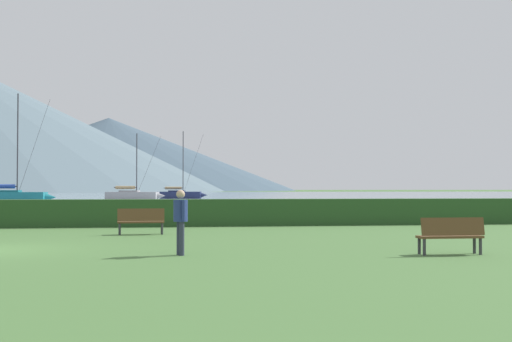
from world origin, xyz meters
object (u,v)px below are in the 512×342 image
sailboat_slip_6 (180,194)px  person_standing_walker (181,217)px  park_bench_under_tree (141,220)px  park_bench_near_path (451,234)px  sailboat_slip_4 (12,196)px  sailboat_slip_0 (133,195)px

sailboat_slip_6 → person_standing_walker: bearing=-82.7°
park_bench_under_tree → park_bench_near_path: bearing=-48.7°
sailboat_slip_4 → park_bench_near_path: 67.98m
sailboat_slip_0 → park_bench_under_tree: bearing=-75.7°
park_bench_near_path → person_standing_walker: person_standing_walker is taller
park_bench_near_path → park_bench_under_tree: bearing=133.3°
person_standing_walker → park_bench_under_tree: bearing=82.4°
park_bench_near_path → park_bench_under_tree: 11.70m
person_standing_walker → sailboat_slip_0: bearing=76.6°
sailboat_slip_0 → sailboat_slip_6: size_ratio=0.87×
sailboat_slip_6 → park_bench_near_path: 91.16m
park_bench_under_tree → person_standing_walker: person_standing_walker is taller
sailboat_slip_6 → person_standing_walker: (-2.20, -90.20, 0.30)m
sailboat_slip_4 → sailboat_slip_6: 33.99m
sailboat_slip_0 → person_standing_walker: sailboat_slip_0 is taller
sailboat_slip_6 → park_bench_near_path: bearing=-78.4°
sailboat_slip_4 → park_bench_under_tree: (16.39, -54.95, -0.22)m
sailboat_slip_4 → person_standing_walker: bearing=-72.2°
sailboat_slip_4 → sailboat_slip_6: size_ratio=1.17×
sailboat_slip_0 → park_bench_near_path: 79.62m
sailboat_slip_0 → sailboat_slip_4: bearing=-118.7°
sailboat_slip_6 → park_bench_near_path: (4.61, -91.04, -0.14)m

